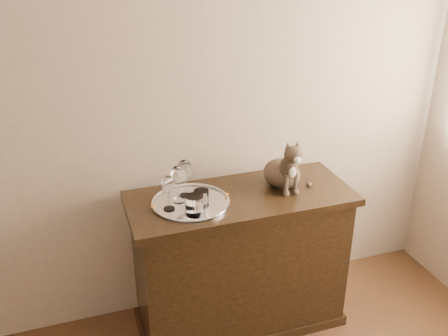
# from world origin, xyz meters

# --- Properties ---
(wall_back) EXTENTS (4.00, 0.10, 2.70)m
(wall_back) POSITION_xyz_m (0.00, 2.25, 1.35)
(wall_back) COLOR tan
(wall_back) RESTS_ON ground
(sideboard) EXTENTS (1.20, 0.50, 0.85)m
(sideboard) POSITION_xyz_m (0.60, 1.94, 0.42)
(sideboard) COLOR black
(sideboard) RESTS_ON ground
(tray) EXTENTS (0.40, 0.40, 0.01)m
(tray) POSITION_xyz_m (0.33, 1.93, 0.85)
(tray) COLOR silver
(tray) RESTS_ON sideboard
(wine_glass_b) EXTENTS (0.08, 0.08, 0.21)m
(wine_glass_b) POSITION_xyz_m (0.32, 2.01, 0.96)
(wine_glass_b) COLOR white
(wine_glass_b) RESTS_ON tray
(wine_glass_c) EXTENTS (0.07, 0.07, 0.18)m
(wine_glass_c) POSITION_xyz_m (0.21, 1.90, 0.95)
(wine_glass_c) COLOR white
(wine_glass_c) RESTS_ON tray
(wine_glass_d) EXTENTS (0.07, 0.07, 0.20)m
(wine_glass_d) POSITION_xyz_m (0.27, 1.97, 0.96)
(wine_glass_d) COLOR white
(wine_glass_d) RESTS_ON tray
(tumbler_a) EXTENTS (0.08, 0.08, 0.09)m
(tumbler_a) POSITION_xyz_m (0.37, 1.88, 0.90)
(tumbler_a) COLOR white
(tumbler_a) RESTS_ON tray
(tumbler_b) EXTENTS (0.09, 0.09, 0.10)m
(tumbler_b) POSITION_xyz_m (0.31, 1.81, 0.91)
(tumbler_b) COLOR silver
(tumbler_b) RESTS_ON tray
(cat) EXTENTS (0.31, 0.29, 0.30)m
(cat) POSITION_xyz_m (0.85, 1.97, 1.00)
(cat) COLOR #4A3B2C
(cat) RESTS_ON sideboard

